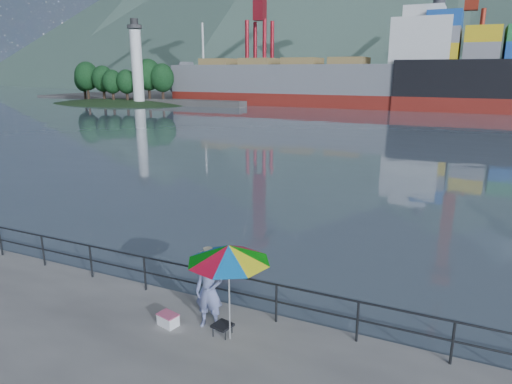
% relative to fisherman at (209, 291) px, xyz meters
% --- Properties ---
extents(harbor_water, '(500.00, 280.00, 0.00)m').
position_rel_fisherman_xyz_m(harbor_water, '(-1.62, 129.17, -0.94)').
color(harbor_water, '#4E5D69').
rests_on(harbor_water, ground).
extents(far_dock, '(200.00, 40.00, 0.40)m').
position_rel_fisherman_xyz_m(far_dock, '(8.38, 92.17, -0.94)').
color(far_dock, '#514F4C').
rests_on(far_dock, ground).
extents(guardrail, '(22.00, 0.06, 1.03)m').
position_rel_fisherman_xyz_m(guardrail, '(-1.62, 0.87, -0.42)').
color(guardrail, '#2D3033').
rests_on(guardrail, ground).
extents(lighthouse_islet, '(48.00, 26.40, 19.20)m').
position_rel_fisherman_xyz_m(lighthouse_islet, '(-56.59, 61.16, -0.68)').
color(lighthouse_islet, '#263F1E').
rests_on(lighthouse_islet, ground).
extents(fisherman, '(0.75, 0.55, 1.89)m').
position_rel_fisherman_xyz_m(fisherman, '(0.00, 0.00, 0.00)').
color(fisherman, '#2A3F99').
rests_on(fisherman, ground).
extents(beach_umbrella, '(2.14, 2.14, 2.32)m').
position_rel_fisherman_xyz_m(beach_umbrella, '(0.69, -0.27, 1.18)').
color(beach_umbrella, white).
rests_on(beach_umbrella, ground).
extents(folding_stool, '(0.50, 0.50, 0.27)m').
position_rel_fisherman_xyz_m(folding_stool, '(0.46, -0.20, -0.80)').
color(folding_stool, black).
rests_on(folding_stool, ground).
extents(cooler_bag, '(0.54, 0.42, 0.28)m').
position_rel_fisherman_xyz_m(cooler_bag, '(-0.94, -0.40, -0.80)').
color(cooler_bag, white).
rests_on(cooler_bag, ground).
extents(fishing_rod, '(0.42, 1.59, 1.15)m').
position_rel_fisherman_xyz_m(fishing_rod, '(-0.19, 1.32, -0.94)').
color(fishing_rod, black).
rests_on(fishing_rod, ground).
extents(bulk_carrier, '(55.52, 9.61, 14.50)m').
position_rel_fisherman_xyz_m(bulk_carrier, '(-18.84, 72.65, 3.12)').
color(bulk_carrier, maroon).
rests_on(bulk_carrier, ground).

